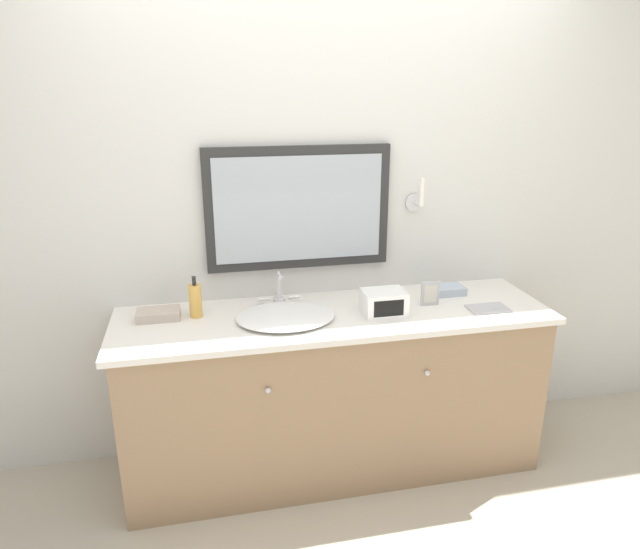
{
  "coord_description": "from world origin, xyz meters",
  "views": [
    {
      "loc": [
        -0.61,
        -2.12,
        1.9
      ],
      "look_at": [
        -0.07,
        0.33,
        1.05
      ],
      "focal_mm": 32.0,
      "sensor_mm": 36.0,
      "label": 1
    }
  ],
  "objects_px": {
    "sink_basin": "(285,315)",
    "picture_frame": "(430,294)",
    "appliance_box": "(384,303)",
    "soap_bottle": "(195,300)"
  },
  "relations": [
    {
      "from": "appliance_box",
      "to": "sink_basin",
      "type": "bearing_deg",
      "value": 174.85
    },
    {
      "from": "sink_basin",
      "to": "appliance_box",
      "type": "distance_m",
      "value": 0.47
    },
    {
      "from": "sink_basin",
      "to": "picture_frame",
      "type": "height_order",
      "value": "sink_basin"
    },
    {
      "from": "soap_bottle",
      "to": "picture_frame",
      "type": "distance_m",
      "value": 1.14
    },
    {
      "from": "sink_basin",
      "to": "soap_bottle",
      "type": "relative_size",
      "value": 2.29
    },
    {
      "from": "sink_basin",
      "to": "appliance_box",
      "type": "bearing_deg",
      "value": -5.15
    },
    {
      "from": "appliance_box",
      "to": "picture_frame",
      "type": "xyz_separation_m",
      "value": [
        0.26,
        0.06,
        0.0
      ]
    },
    {
      "from": "soap_bottle",
      "to": "appliance_box",
      "type": "distance_m",
      "value": 0.89
    },
    {
      "from": "soap_bottle",
      "to": "sink_basin",
      "type": "bearing_deg",
      "value": -16.25
    },
    {
      "from": "picture_frame",
      "to": "sink_basin",
      "type": "bearing_deg",
      "value": -178.35
    }
  ]
}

